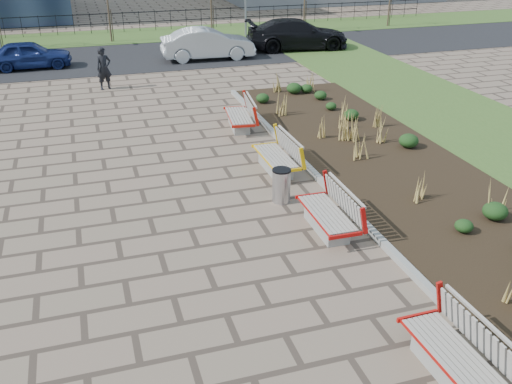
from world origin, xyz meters
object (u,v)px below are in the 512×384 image
object	(u,v)px
bench_a	(455,351)
bench_c	(275,154)
pedestrian	(104,68)
bench_d	(239,114)
car_blue	(29,55)
car_silver	(208,44)
car_black	(297,34)
bench_b	(327,211)
litter_bin	(281,186)

from	to	relation	value
bench_a	bench_c	world-z (taller)	same
bench_c	pedestrian	distance (m)	11.06
bench_a	bench_d	world-z (taller)	same
car_blue	bench_a	bearing A→B (deg)	-163.96
bench_d	car_silver	distance (m)	10.73
bench_d	car_black	xyz separation A→B (m)	(6.57, 11.58, 0.33)
bench_c	pedestrian	world-z (taller)	pedestrian
bench_a	car_silver	xyz separation A→B (m)	(1.36, 22.99, 0.29)
car_black	pedestrian	bearing A→B (deg)	122.39
pedestrian	car_silver	distance (m)	6.83
bench_d	bench_b	bearing A→B (deg)	-83.16
litter_bin	bench_b	bearing A→B (deg)	-73.90
bench_c	car_black	xyz separation A→B (m)	(6.57, 15.42, 0.33)
bench_a	car_blue	bearing A→B (deg)	105.81
bench_d	pedestrian	xyz separation A→B (m)	(-4.02, 6.45, 0.38)
pedestrian	car_blue	size ratio (longest dim) A/B	0.46
bench_d	bench_a	bearing A→B (deg)	-83.16
bench_c	litter_bin	distance (m)	1.96
bench_a	car_blue	size ratio (longest dim) A/B	0.55
bench_b	pedestrian	distance (m)	14.48
bench_c	car_silver	world-z (taller)	car_silver
pedestrian	car_silver	world-z (taller)	pedestrian
car_blue	car_black	distance (m)	13.78
bench_c	car_blue	world-z (taller)	car_blue
bench_b	bench_c	bearing A→B (deg)	90.77
bench_b	car_black	bearing A→B (deg)	71.72
bench_a	litter_bin	distance (m)	6.64
bench_b	pedestrian	size ratio (longest dim) A/B	1.19
pedestrian	car_black	xyz separation A→B (m)	(10.60, 5.13, -0.05)
bench_d	pedestrian	bearing A→B (deg)	128.80
bench_c	bench_d	size ratio (longest dim) A/B	1.00
bench_b	bench_d	bearing A→B (deg)	90.77
pedestrian	litter_bin	bearing A→B (deg)	-91.78
litter_bin	pedestrian	bearing A→B (deg)	106.15
bench_a	litter_bin	xyz separation A→B (m)	(-0.50, 6.62, -0.07)
car_silver	bench_c	bearing A→B (deg)	177.00
bench_c	litter_bin	bearing A→B (deg)	-105.28
litter_bin	car_blue	size ratio (longest dim) A/B	0.23
car_blue	car_black	xyz separation A→B (m)	(13.77, 0.38, 0.15)
car_silver	car_black	distance (m)	5.29
pedestrian	car_black	world-z (taller)	pedestrian
bench_d	car_silver	size ratio (longest dim) A/B	0.45
bench_b	car_black	world-z (taller)	car_black
bench_b	bench_c	distance (m)	3.61
bench_d	pedestrian	size ratio (longest dim) A/B	1.19
bench_a	bench_b	xyz separation A→B (m)	(0.00, 4.90, 0.00)
car_blue	bench_b	bearing A→B (deg)	-159.85
bench_d	car_blue	world-z (taller)	car_blue
bench_b	bench_d	xyz separation A→B (m)	(0.00, 7.45, 0.00)
pedestrian	car_black	distance (m)	11.78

